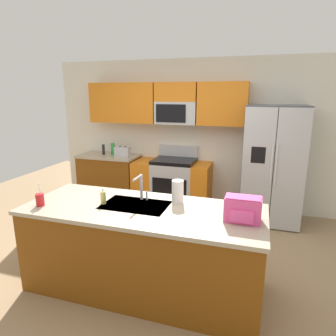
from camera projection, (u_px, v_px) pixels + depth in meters
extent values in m
plane|color=#997A56|center=(151.00, 261.00, 3.65)|extent=(9.00, 9.00, 0.00)
cube|color=silver|center=(192.00, 134.00, 5.32)|extent=(5.20, 0.10, 2.60)
cube|color=orange|center=(111.00, 103.00, 5.43)|extent=(0.70, 0.32, 0.70)
cube|color=orange|center=(142.00, 103.00, 5.25)|extent=(0.54, 0.32, 0.70)
cube|color=orange|center=(223.00, 104.00, 4.83)|extent=(0.80, 0.32, 0.70)
cube|color=#B7BABF|center=(177.00, 113.00, 5.10)|extent=(0.72, 0.32, 0.38)
cube|color=black|center=(171.00, 113.00, 4.96)|extent=(0.52, 0.01, 0.30)
cube|color=orange|center=(177.00, 92.00, 5.01)|extent=(0.72, 0.32, 0.32)
cube|color=brown|center=(110.00, 179.00, 5.65)|extent=(1.08, 0.60, 0.86)
cube|color=tan|center=(109.00, 156.00, 5.54)|extent=(1.11, 0.63, 0.04)
cube|color=#B7BABF|center=(174.00, 185.00, 5.28)|extent=(0.72, 0.60, 0.84)
cube|color=black|center=(169.00, 189.00, 4.99)|extent=(0.60, 0.01, 0.36)
cube|color=black|center=(174.00, 161.00, 5.17)|extent=(0.72, 0.60, 0.06)
cube|color=#B7BABF|center=(178.00, 151.00, 5.39)|extent=(0.72, 0.06, 0.20)
cube|color=orange|center=(146.00, 183.00, 5.43)|extent=(0.36, 0.60, 0.84)
cube|color=orange|center=(202.00, 188.00, 5.13)|extent=(0.28, 0.60, 0.84)
cube|color=#4C4F54|center=(272.00, 165.00, 4.64)|extent=(0.90, 0.70, 1.85)
cube|color=#B7BABF|center=(257.00, 170.00, 4.36)|extent=(0.44, 0.04, 1.81)
cube|color=#B7BABF|center=(290.00, 172.00, 4.23)|extent=(0.44, 0.04, 1.81)
cylinder|color=silver|center=(272.00, 165.00, 4.25)|extent=(0.02, 0.02, 0.60)
cylinder|color=silver|center=(276.00, 165.00, 4.23)|extent=(0.02, 0.02, 0.60)
cube|color=black|center=(258.00, 155.00, 4.28)|extent=(0.20, 0.00, 0.24)
cube|color=brown|center=(143.00, 250.00, 3.08)|extent=(2.38, 0.92, 0.86)
cube|color=tan|center=(143.00, 209.00, 2.97)|extent=(2.42, 0.96, 0.04)
cube|color=#B7BABF|center=(135.00, 206.00, 3.05)|extent=(0.68, 0.44, 0.03)
cube|color=#B7BABF|center=(123.00, 152.00, 5.37)|extent=(0.28, 0.16, 0.18)
cube|color=black|center=(120.00, 147.00, 5.36)|extent=(0.03, 0.11, 0.01)
cube|color=black|center=(125.00, 147.00, 5.34)|extent=(0.03, 0.11, 0.01)
cylinder|color=black|center=(103.00, 150.00, 5.54)|extent=(0.05, 0.05, 0.19)
cylinder|color=green|center=(113.00, 149.00, 5.53)|extent=(0.08, 0.08, 0.22)
cylinder|color=#B7BABF|center=(141.00, 187.00, 3.17)|extent=(0.03, 0.03, 0.28)
cylinder|color=#B7BABF|center=(137.00, 178.00, 3.04)|extent=(0.02, 0.20, 0.02)
cylinder|color=#B7BABF|center=(147.00, 196.00, 3.17)|extent=(0.02, 0.02, 0.10)
cylinder|color=red|center=(40.00, 200.00, 3.01)|extent=(0.08, 0.08, 0.13)
cylinder|color=white|center=(40.00, 189.00, 2.98)|extent=(0.01, 0.03, 0.14)
cylinder|color=#D8CC66|center=(103.00, 198.00, 3.06)|extent=(0.06, 0.06, 0.13)
cylinder|color=white|center=(103.00, 190.00, 3.04)|extent=(0.02, 0.02, 0.04)
cylinder|color=white|center=(178.00, 191.00, 3.09)|extent=(0.12, 0.12, 0.24)
cube|color=#EA4C93|center=(243.00, 209.00, 2.64)|extent=(0.32, 0.20, 0.22)
cube|color=#C7417D|center=(243.00, 199.00, 2.60)|extent=(0.30, 0.14, 0.03)
cube|color=#FF54A2|center=(242.00, 217.00, 2.55)|extent=(0.20, 0.03, 0.11)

